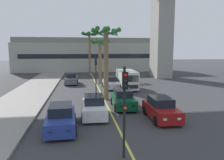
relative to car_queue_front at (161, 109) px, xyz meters
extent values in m
cube|color=gray|center=(-11.37, 3.27, -0.65)|extent=(4.80, 80.00, 0.15)
cube|color=#DBCC4C|center=(-3.37, 11.27, -0.72)|extent=(0.14, 56.00, 0.01)
cube|color=gray|center=(8.89, 23.61, 7.61)|extent=(2.80, 4.40, 16.67)
cube|color=#ADB2A8|center=(-3.37, 38.59, 2.55)|extent=(34.33, 8.00, 6.53)
cube|color=gray|center=(-3.37, 38.59, 6.41)|extent=(33.64, 7.20, 1.20)
cube|color=black|center=(-3.37, 34.57, 2.87)|extent=(30.90, 0.04, 1.00)
cube|color=maroon|center=(0.00, -0.03, -0.14)|extent=(1.79, 4.13, 0.80)
cube|color=black|center=(0.00, 0.12, 0.54)|extent=(1.44, 2.08, 0.60)
cube|color=#F2EDCC|center=(0.42, -2.05, -0.09)|extent=(0.24, 0.09, 0.14)
cube|color=#F2EDCC|center=(-0.51, -2.03, -0.09)|extent=(0.24, 0.09, 0.14)
cylinder|color=black|center=(0.78, -1.32, -0.40)|extent=(0.23, 0.64, 0.64)
cylinder|color=black|center=(-0.83, -1.29, -0.40)|extent=(0.23, 0.64, 0.64)
cylinder|color=black|center=(0.83, 1.22, -0.40)|extent=(0.23, 0.64, 0.64)
cylinder|color=black|center=(-0.78, 1.26, -0.40)|extent=(0.23, 0.64, 0.64)
cube|color=navy|center=(-6.93, -1.20, -0.14)|extent=(1.86, 4.16, 0.80)
cube|color=black|center=(-6.93, -1.05, 0.54)|extent=(1.47, 2.10, 0.60)
cube|color=#F2EDCC|center=(-6.38, -3.19, -0.09)|extent=(0.24, 0.09, 0.14)
cube|color=#F2EDCC|center=(-7.31, -3.23, -0.09)|extent=(0.24, 0.09, 0.14)
cylinder|color=black|center=(-6.07, -2.44, -0.40)|extent=(0.24, 0.65, 0.64)
cylinder|color=black|center=(-7.68, -2.50, -0.40)|extent=(0.24, 0.65, 0.64)
cylinder|color=black|center=(-6.17, 0.10, -0.40)|extent=(0.24, 0.65, 0.64)
cylinder|color=black|center=(-7.78, 0.04, -0.40)|extent=(0.24, 0.65, 0.64)
cube|color=white|center=(-4.71, 1.29, -0.14)|extent=(1.79, 4.14, 0.80)
cube|color=black|center=(-4.71, 1.44, 0.54)|extent=(1.44, 2.08, 0.60)
cube|color=#F2EDCC|center=(-4.29, -0.73, -0.09)|extent=(0.24, 0.09, 0.14)
cube|color=#F2EDCC|center=(-5.23, -0.71, -0.09)|extent=(0.24, 0.09, 0.14)
cylinder|color=black|center=(-3.94, 0.00, -0.40)|extent=(0.23, 0.64, 0.64)
cylinder|color=black|center=(-5.55, 0.04, -0.40)|extent=(0.23, 0.64, 0.64)
cylinder|color=black|center=(-3.88, 2.54, -0.40)|extent=(0.23, 0.64, 0.64)
cylinder|color=black|center=(-5.49, 2.58, -0.40)|extent=(0.23, 0.64, 0.64)
cube|color=#B7BABF|center=(-1.81, 13.05, -0.14)|extent=(1.72, 4.11, 0.80)
cube|color=black|center=(-1.81, 13.20, 0.54)|extent=(1.41, 2.06, 0.60)
cube|color=#F2EDCC|center=(-1.33, 11.04, -0.09)|extent=(0.24, 0.08, 0.14)
cube|color=#F2EDCC|center=(-2.26, 11.03, -0.09)|extent=(0.24, 0.08, 0.14)
cylinder|color=black|center=(-0.99, 11.78, -0.40)|extent=(0.22, 0.64, 0.64)
cylinder|color=black|center=(-2.61, 11.77, -0.40)|extent=(0.22, 0.64, 0.64)
cylinder|color=black|center=(-1.01, 14.32, -0.40)|extent=(0.22, 0.64, 0.64)
cylinder|color=black|center=(-2.62, 14.31, -0.40)|extent=(0.22, 0.64, 0.64)
cube|color=#4C5156|center=(-6.96, 17.64, -0.14)|extent=(1.73, 4.11, 0.80)
cube|color=black|center=(-6.96, 17.79, 0.54)|extent=(1.41, 2.06, 0.60)
cube|color=#F2EDCC|center=(-6.51, 15.62, -0.09)|extent=(0.24, 0.08, 0.14)
cube|color=#F2EDCC|center=(-7.45, 15.63, -0.09)|extent=(0.24, 0.08, 0.14)
cylinder|color=black|center=(-6.17, 16.36, -0.40)|extent=(0.22, 0.64, 0.64)
cylinder|color=black|center=(-7.78, 16.37, -0.40)|extent=(0.22, 0.64, 0.64)
cylinder|color=black|center=(-6.15, 18.90, -0.40)|extent=(0.22, 0.64, 0.64)
cylinder|color=black|center=(-7.76, 18.92, -0.40)|extent=(0.22, 0.64, 0.64)
cube|color=#0C4728|center=(-2.08, 3.51, -0.14)|extent=(1.82, 4.15, 0.80)
cube|color=black|center=(-2.07, 3.66, 0.54)|extent=(1.45, 2.09, 0.60)
cube|color=#F2EDCC|center=(-1.67, 1.49, -0.09)|extent=(0.24, 0.09, 0.14)
cube|color=#F2EDCC|center=(-2.60, 1.51, -0.09)|extent=(0.24, 0.09, 0.14)
cylinder|color=black|center=(-1.31, 2.21, -0.40)|extent=(0.24, 0.65, 0.64)
cylinder|color=black|center=(-2.92, 2.26, -0.40)|extent=(0.24, 0.65, 0.64)
cylinder|color=black|center=(-1.23, 4.76, -0.40)|extent=(0.24, 0.65, 0.64)
cylinder|color=black|center=(-2.85, 4.80, -0.40)|extent=(0.24, 0.65, 0.64)
cube|color=silver|center=(0.15, 12.29, 0.59)|extent=(2.11, 5.24, 2.10)
cube|color=black|center=(0.09, 9.73, 0.94)|extent=(1.80, 0.12, 0.80)
cube|color=black|center=(0.09, 9.67, 0.01)|extent=(1.70, 0.10, 0.44)
cylinder|color=black|center=(1.06, 10.71, -0.34)|extent=(0.28, 0.77, 0.76)
cylinder|color=black|center=(-0.83, 10.75, -0.34)|extent=(0.28, 0.77, 0.76)
cylinder|color=black|center=(1.13, 13.83, -0.34)|extent=(0.28, 0.77, 0.76)
cylinder|color=black|center=(-0.77, 13.87, -0.34)|extent=(0.28, 0.77, 0.76)
cylinder|color=black|center=(-3.78, -5.29, 1.38)|extent=(0.12, 0.12, 4.20)
cube|color=black|center=(-3.78, -5.43, 2.88)|extent=(0.24, 0.20, 0.76)
sphere|color=red|center=(-3.78, -5.53, 3.12)|extent=(0.14, 0.14, 0.14)
sphere|color=black|center=(-3.78, -5.53, 2.88)|extent=(0.14, 0.14, 0.14)
sphere|color=black|center=(-3.78, -5.53, 2.64)|extent=(0.14, 0.14, 0.14)
cube|color=black|center=(-3.78, -5.41, 1.68)|extent=(0.20, 0.16, 0.24)
cube|color=orange|center=(-3.78, -5.49, 1.68)|extent=(0.12, 0.03, 0.12)
cylinder|color=black|center=(-3.89, 10.50, 1.38)|extent=(0.12, 0.12, 4.20)
cube|color=black|center=(-3.89, 10.36, 2.88)|extent=(0.24, 0.20, 0.76)
sphere|color=red|center=(-3.89, 10.26, 3.12)|extent=(0.14, 0.14, 0.14)
sphere|color=black|center=(-3.89, 10.26, 2.88)|extent=(0.14, 0.14, 0.14)
sphere|color=black|center=(-3.89, 10.26, 2.64)|extent=(0.14, 0.14, 0.14)
cube|color=black|center=(-3.89, 10.38, 1.68)|extent=(0.20, 0.16, 0.24)
cube|color=orange|center=(-3.89, 10.30, 1.68)|extent=(0.12, 0.03, 0.12)
cylinder|color=brown|center=(-3.14, 6.88, 2.66)|extent=(0.48, 0.48, 6.75)
sphere|color=#236028|center=(-3.14, 6.88, 6.18)|extent=(0.60, 0.60, 0.60)
cone|color=#236028|center=(-2.17, 6.95, 5.87)|extent=(0.57, 2.01, 1.02)
cone|color=#236028|center=(-2.55, 7.66, 5.86)|extent=(1.84, 1.54, 1.03)
cone|color=#236028|center=(-3.66, 7.70, 5.84)|extent=(1.90, 1.43, 1.06)
cone|color=#236028|center=(-4.10, 6.80, 5.99)|extent=(0.60, 2.02, 0.82)
cone|color=#236028|center=(-3.73, 6.11, 5.83)|extent=(1.83, 1.55, 1.08)
cone|color=#236028|center=(-2.66, 6.04, 5.82)|extent=(1.93, 1.36, 1.10)
cylinder|color=brown|center=(-2.75, 17.49, 2.32)|extent=(0.46, 0.46, 6.08)
sphere|color=#236028|center=(-2.75, 17.49, 5.51)|extent=(0.60, 0.60, 0.60)
cone|color=#236028|center=(-1.82, 17.36, 5.32)|extent=(0.70, 1.97, 0.81)
cone|color=#236028|center=(-2.27, 18.29, 5.21)|extent=(1.88, 1.37, 1.00)
cone|color=#236028|center=(-3.08, 18.37, 5.28)|extent=(1.96, 1.08, 0.87)
cone|color=#236028|center=(-3.63, 17.84, 5.20)|extent=(1.13, 1.95, 1.01)
cone|color=#236028|center=(-3.63, 17.13, 5.26)|extent=(1.14, 1.95, 0.91)
cone|color=#236028|center=(-3.00, 16.58, 5.33)|extent=(1.98, 0.93, 0.79)
cone|color=#236028|center=(-2.07, 16.85, 5.14)|extent=(1.62, 1.70, 1.10)
cylinder|color=brown|center=(-3.77, 28.71, 3.30)|extent=(0.43, 0.43, 8.04)
sphere|color=#236028|center=(-3.77, 28.71, 7.47)|extent=(0.60, 0.60, 0.60)
cone|color=#236028|center=(-2.73, 28.71, 7.24)|extent=(0.45, 2.12, 0.88)
cone|color=#236028|center=(-2.94, 29.33, 7.19)|extent=(1.62, 1.95, 0.96)
cone|color=#236028|center=(-3.72, 29.74, 7.24)|extent=(2.13, 0.53, 0.88)
cone|color=#236028|center=(-4.42, 29.51, 7.19)|extent=(1.92, 1.67, 0.97)
cone|color=#236028|center=(-4.79, 28.84, 7.25)|extent=(0.70, 2.15, 0.86)
cone|color=#236028|center=(-4.57, 28.06, 7.25)|extent=(1.67, 1.92, 0.86)
cone|color=#236028|center=(-3.72, 27.67, 7.12)|extent=(2.12, 0.54, 1.08)
cone|color=#236028|center=(-3.02, 27.99, 7.18)|extent=(1.79, 1.82, 0.99)
camera|label=1|loc=(-5.70, -14.61, 4.18)|focal=35.12mm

